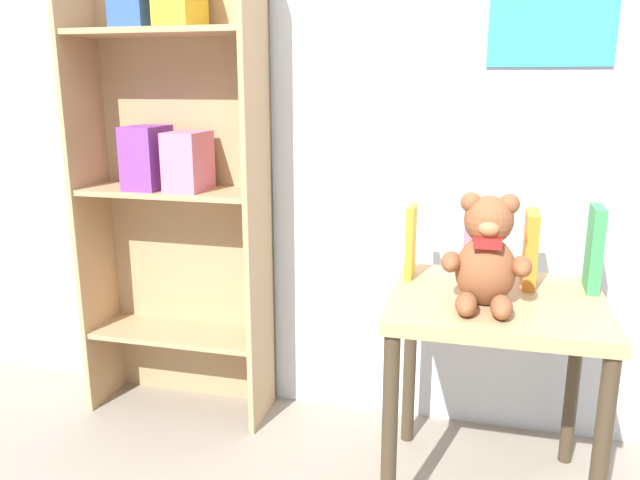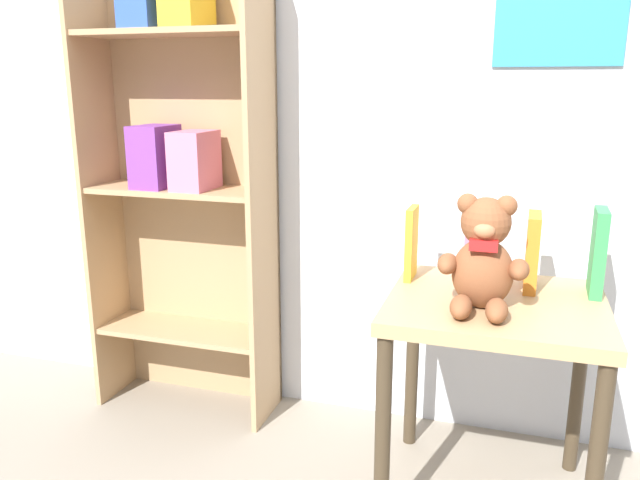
{
  "view_description": "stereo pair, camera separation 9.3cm",
  "coord_description": "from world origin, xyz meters",
  "px_view_note": "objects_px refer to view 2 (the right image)",
  "views": [
    {
      "loc": [
        0.21,
        -0.59,
        1.14
      ],
      "look_at": [
        -0.22,
        1.09,
        0.7
      ],
      "focal_mm": 35.0,
      "sensor_mm": 36.0,
      "label": 1
    },
    {
      "loc": [
        0.3,
        -0.56,
        1.14
      ],
      "look_at": [
        -0.22,
        1.09,
        0.7
      ],
      "focal_mm": 35.0,
      "sensor_mm": 36.0,
      "label": 2
    }
  ],
  "objects_px": {
    "teddy_bear": "(483,258)",
    "book_standing_yellow": "(411,243)",
    "book_standing_orange": "(532,252)",
    "book_standing_green": "(598,252)",
    "bookshelf_side": "(182,158)",
    "display_table": "(494,334)",
    "book_standing_pink": "(471,244)"
  },
  "relations": [
    {
      "from": "teddy_bear",
      "to": "book_standing_yellow",
      "type": "relative_size",
      "value": 1.38
    },
    {
      "from": "book_standing_orange",
      "to": "book_standing_green",
      "type": "xyz_separation_m",
      "value": [
        0.16,
        0.0,
        0.01
      ]
    },
    {
      "from": "bookshelf_side",
      "to": "book_standing_yellow",
      "type": "distance_m",
      "value": 0.85
    },
    {
      "from": "bookshelf_side",
      "to": "book_standing_green",
      "type": "xyz_separation_m",
      "value": [
        1.3,
        -0.15,
        -0.18
      ]
    },
    {
      "from": "book_standing_green",
      "to": "teddy_bear",
      "type": "bearing_deg",
      "value": -142.24
    },
    {
      "from": "bookshelf_side",
      "to": "book_standing_yellow",
      "type": "bearing_deg",
      "value": -11.01
    },
    {
      "from": "teddy_bear",
      "to": "book_standing_yellow",
      "type": "height_order",
      "value": "teddy_bear"
    },
    {
      "from": "display_table",
      "to": "teddy_bear",
      "type": "distance_m",
      "value": 0.24
    },
    {
      "from": "teddy_bear",
      "to": "book_standing_pink",
      "type": "relative_size",
      "value": 1.29
    },
    {
      "from": "teddy_bear",
      "to": "book_standing_orange",
      "type": "height_order",
      "value": "teddy_bear"
    },
    {
      "from": "book_standing_orange",
      "to": "display_table",
      "type": "bearing_deg",
      "value": -122.96
    },
    {
      "from": "display_table",
      "to": "teddy_bear",
      "type": "height_order",
      "value": "teddy_bear"
    },
    {
      "from": "display_table",
      "to": "bookshelf_side",
      "type": "bearing_deg",
      "value": 165.34
    },
    {
      "from": "book_standing_yellow",
      "to": "teddy_bear",
      "type": "bearing_deg",
      "value": -42.67
    },
    {
      "from": "bookshelf_side",
      "to": "display_table",
      "type": "distance_m",
      "value": 1.16
    },
    {
      "from": "teddy_bear",
      "to": "book_standing_green",
      "type": "distance_m",
      "value": 0.35
    },
    {
      "from": "display_table",
      "to": "book_standing_pink",
      "type": "height_order",
      "value": "book_standing_pink"
    },
    {
      "from": "book_standing_yellow",
      "to": "book_standing_green",
      "type": "relative_size",
      "value": 0.9
    },
    {
      "from": "bookshelf_side",
      "to": "book_standing_pink",
      "type": "bearing_deg",
      "value": -8.62
    },
    {
      "from": "teddy_bear",
      "to": "book_standing_orange",
      "type": "bearing_deg",
      "value": 59.38
    },
    {
      "from": "book_standing_yellow",
      "to": "book_standing_green",
      "type": "distance_m",
      "value": 0.49
    },
    {
      "from": "display_table",
      "to": "book_standing_pink",
      "type": "relative_size",
      "value": 2.68
    },
    {
      "from": "bookshelf_side",
      "to": "teddy_bear",
      "type": "distance_m",
      "value": 1.09
    },
    {
      "from": "book_standing_orange",
      "to": "book_standing_pink",
      "type": "bearing_deg",
      "value": 178.47
    },
    {
      "from": "bookshelf_side",
      "to": "teddy_bear",
      "type": "height_order",
      "value": "bookshelf_side"
    },
    {
      "from": "display_table",
      "to": "book_standing_yellow",
      "type": "relative_size",
      "value": 2.86
    },
    {
      "from": "book_standing_pink",
      "to": "book_standing_orange",
      "type": "xyz_separation_m",
      "value": [
        0.16,
        -0.01,
        -0.01
      ]
    },
    {
      "from": "book_standing_yellow",
      "to": "book_standing_green",
      "type": "xyz_separation_m",
      "value": [
        0.49,
        0.01,
        0.01
      ]
    },
    {
      "from": "bookshelf_side",
      "to": "teddy_bear",
      "type": "relative_size",
      "value": 5.51
    },
    {
      "from": "bookshelf_side",
      "to": "book_standing_yellow",
      "type": "relative_size",
      "value": 7.61
    },
    {
      "from": "book_standing_pink",
      "to": "teddy_bear",
      "type": "bearing_deg",
      "value": -79.92
    },
    {
      "from": "bookshelf_side",
      "to": "book_standing_orange",
      "type": "height_order",
      "value": "bookshelf_side"
    }
  ]
}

